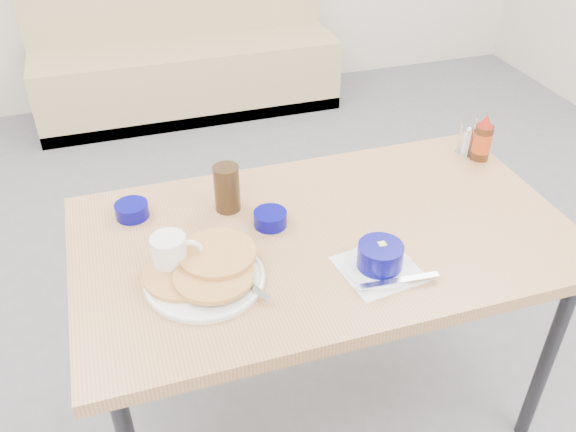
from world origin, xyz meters
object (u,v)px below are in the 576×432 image
object	(u,v)px
dining_table	(324,249)
butter_bowl	(270,219)
coffee_mug	(171,253)
syrup_bottle	(482,140)
creamer_bowl	(132,210)
amber_tumbler	(227,188)
pancake_plate	(205,273)
condiment_caddy	(471,140)
grits_setting	(380,260)
booth_bench	(185,56)

from	to	relation	value
dining_table	butter_bowl	distance (m)	0.18
coffee_mug	syrup_bottle	distance (m)	1.10
creamer_bowl	syrup_bottle	size ratio (longest dim) A/B	0.60
butter_bowl	amber_tumbler	xyz separation A→B (m)	(-0.10, 0.12, 0.05)
creamer_bowl	syrup_bottle	bearing A→B (deg)	-0.64
pancake_plate	condiment_caddy	distance (m)	1.07
coffee_mug	grits_setting	world-z (taller)	coffee_mug
booth_bench	amber_tumbler	world-z (taller)	booth_bench
syrup_bottle	amber_tumbler	bearing A→B (deg)	-177.91
creamer_bowl	condiment_caddy	bearing A→B (deg)	2.13
amber_tumbler	syrup_bottle	world-z (taller)	syrup_bottle
booth_bench	dining_table	bearing A→B (deg)	-90.00
amber_tumbler	condiment_caddy	distance (m)	0.88
pancake_plate	condiment_caddy	world-z (taller)	condiment_caddy
creamer_bowl	pancake_plate	bearing A→B (deg)	-66.40
dining_table	amber_tumbler	bearing A→B (deg)	139.85
dining_table	condiment_caddy	world-z (taller)	condiment_caddy
butter_bowl	syrup_bottle	xyz separation A→B (m)	(0.78, 0.15, 0.05)
dining_table	creamer_bowl	xyz separation A→B (m)	(-0.51, 0.24, 0.08)
amber_tumbler	pancake_plate	bearing A→B (deg)	-113.46
creamer_bowl	butter_bowl	distance (m)	0.41
pancake_plate	creamer_bowl	size ratio (longest dim) A/B	3.16
grits_setting	amber_tumbler	distance (m)	0.50
syrup_bottle	condiment_caddy	bearing A→B (deg)	93.17
creamer_bowl	booth_bench	bearing A→B (deg)	77.45
coffee_mug	creamer_bowl	bearing A→B (deg)	105.70
amber_tumbler	condiment_caddy	world-z (taller)	amber_tumbler
condiment_caddy	syrup_bottle	xyz separation A→B (m)	(0.00, -0.06, 0.03)
booth_bench	creamer_bowl	xyz separation A→B (m)	(-0.51, -2.29, 0.43)
pancake_plate	booth_bench	bearing A→B (deg)	82.17
butter_bowl	syrup_bottle	bearing A→B (deg)	10.86
grits_setting	creamer_bowl	distance (m)	0.73
pancake_plate	syrup_bottle	distance (m)	1.05
grits_setting	butter_bowl	xyz separation A→B (m)	(-0.21, 0.28, -0.01)
coffee_mug	amber_tumbler	xyz separation A→B (m)	(0.20, 0.23, 0.02)
grits_setting	butter_bowl	distance (m)	0.35
grits_setting	condiment_caddy	distance (m)	0.74
creamer_bowl	syrup_bottle	world-z (taller)	syrup_bottle
pancake_plate	grits_setting	xyz separation A→B (m)	(0.44, -0.10, 0.01)
condiment_caddy	syrup_bottle	bearing A→B (deg)	-107.84
coffee_mug	condiment_caddy	xyz separation A→B (m)	(1.07, 0.31, -0.01)
grits_setting	syrup_bottle	bearing A→B (deg)	37.07
dining_table	grits_setting	distance (m)	0.23
pancake_plate	condiment_caddy	xyz separation A→B (m)	(1.00, 0.38, 0.02)
grits_setting	butter_bowl	world-z (taller)	grits_setting
booth_bench	coffee_mug	world-z (taller)	booth_bench
booth_bench	amber_tumbler	xyz separation A→B (m)	(-0.23, -2.34, 0.48)
coffee_mug	butter_bowl	world-z (taller)	coffee_mug
coffee_mug	creamer_bowl	distance (m)	0.28
grits_setting	creamer_bowl	size ratio (longest dim) A/B	2.46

